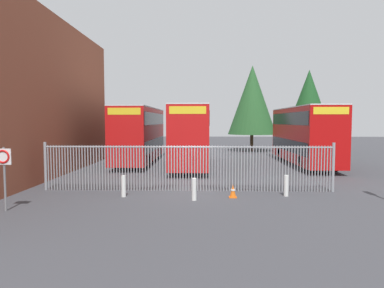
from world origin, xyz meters
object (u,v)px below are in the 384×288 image
Objects in this scene: double_decker_bus_near_gate at (191,134)px; speed_limit_sign_post at (4,164)px; bollard_center_front at (194,189)px; double_decker_bus_behind_fence_right at (304,133)px; bollard_near_left at (124,186)px; traffic_cone_by_gate at (233,191)px; double_decker_bus_behind_fence_left at (140,133)px; bollard_near_right at (286,186)px.

double_decker_bus_near_gate reaches higher than speed_limit_sign_post.
bollard_center_front is 0.40× the size of speed_limit_sign_post.
bollard_near_left is at bearing -134.82° from double_decker_bus_behind_fence_right.
traffic_cone_by_gate is 9.21m from speed_limit_sign_post.
double_decker_bus_near_gate reaches higher than bollard_near_left.
bollard_near_left and bollard_center_front have the same top height.
double_decker_bus_behind_fence_left reaches higher than bollard_near_right.
double_decker_bus_near_gate is 4.50× the size of speed_limit_sign_post.
double_decker_bus_behind_fence_left is 11.38× the size of bollard_near_right.
bollard_near_left is at bearing -177.24° from bollard_near_right.
bollard_center_front is (-8.09, -11.89, -1.95)m from double_decker_bus_behind_fence_right.
double_decker_bus_behind_fence_right is 20.51m from speed_limit_sign_post.
double_decker_bus_behind_fence_right is 11.38× the size of bollard_near_right.
speed_limit_sign_post is (-7.03, -1.95, 1.30)m from bollard_center_front.
bollard_near_left is (-11.25, -11.32, -1.95)m from double_decker_bus_behind_fence_right.
double_decker_bus_behind_fence_right is at bearing 45.18° from bollard_near_left.
double_decker_bus_behind_fence_right reaches higher than bollard_near_left.
bollard_near_left is (1.52, -12.16, -1.95)m from double_decker_bus_behind_fence_left.
double_decker_bus_near_gate reaches higher than traffic_cone_by_gate.
double_decker_bus_behind_fence_left and double_decker_bus_behind_fence_right have the same top height.
bollard_center_front is at bearing -87.25° from double_decker_bus_near_gate.
double_decker_bus_behind_fence_right is (12.77, -0.85, 0.00)m from double_decker_bus_behind_fence_left.
traffic_cone_by_gate is (2.21, -10.07, -2.13)m from double_decker_bus_near_gate.
speed_limit_sign_post reaches higher than bollard_near_right.
double_decker_bus_behind_fence_left is 12.79m from double_decker_bus_behind_fence_right.
double_decker_bus_behind_fence_right is 13.17m from traffic_cone_by_gate.
bollard_near_left is 1.00× the size of bollard_center_front.
double_decker_bus_behind_fence_right is at bearing 8.24° from double_decker_bus_near_gate.
double_decker_bus_near_gate is 10.59m from bollard_near_left.
speed_limit_sign_post is at bearing -117.39° from double_decker_bus_near_gate.
bollard_near_left is at bearing -82.90° from double_decker_bus_behind_fence_left.
double_decker_bus_near_gate is 11.38× the size of bollard_center_front.
double_decker_bus_behind_fence_right reaches higher than bollard_near_right.
double_decker_bus_behind_fence_right is at bearing 42.45° from speed_limit_sign_post.
double_decker_bus_near_gate is 1.00× the size of double_decker_bus_behind_fence_left.
speed_limit_sign_post is (-8.73, -2.52, 1.49)m from traffic_cone_by_gate.
double_decker_bus_behind_fence_left is 13.70m from bollard_center_front.
bollard_near_right is at bearing 2.76° from bollard_near_left.
bollard_near_right is at bearing -109.97° from double_decker_bus_behind_fence_right.
speed_limit_sign_post is at bearing -146.99° from bollard_near_left.
bollard_center_front is (0.51, -10.64, -1.95)m from double_decker_bus_near_gate.
bollard_center_front is (4.67, -12.73, -1.95)m from double_decker_bus_behind_fence_left.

